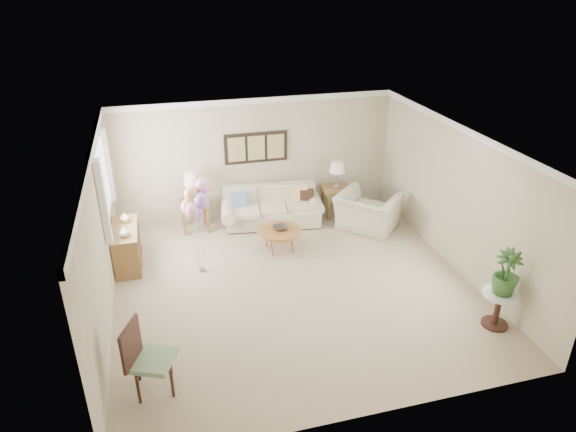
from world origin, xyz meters
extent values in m
plane|color=tan|center=(0.00, 0.00, 0.00)|extent=(6.00, 6.00, 0.00)
cube|color=beige|center=(0.00, 3.00, 1.30)|extent=(6.00, 0.04, 2.60)
cube|color=beige|center=(0.00, -3.00, 1.30)|extent=(6.00, 0.04, 2.60)
cube|color=beige|center=(-3.00, 0.00, 1.30)|extent=(0.04, 6.00, 2.60)
cube|color=beige|center=(3.00, 0.00, 1.30)|extent=(0.04, 6.00, 2.60)
cube|color=white|center=(0.00, 0.00, 2.59)|extent=(6.00, 6.00, 0.02)
cube|color=white|center=(0.00, 2.97, 2.54)|extent=(6.00, 0.06, 0.12)
cube|color=white|center=(-2.97, 0.00, 2.54)|extent=(0.06, 6.00, 0.12)
cube|color=white|center=(2.97, 0.00, 2.54)|extent=(0.06, 6.00, 0.12)
cube|color=white|center=(-2.98, 1.50, 1.65)|extent=(0.04, 1.40, 1.20)
cube|color=white|center=(-2.94, 0.65, 1.65)|extent=(0.10, 0.22, 1.40)
cube|color=white|center=(-2.94, 2.35, 1.65)|extent=(0.10, 0.22, 1.40)
cube|color=black|center=(0.00, 2.97, 1.55)|extent=(1.35, 0.04, 0.65)
cube|color=#8C8C59|center=(-0.42, 2.94, 1.55)|extent=(0.36, 0.02, 0.52)
cube|color=#8C8C59|center=(0.00, 2.94, 1.55)|extent=(0.36, 0.02, 0.52)
cube|color=#8C8C59|center=(0.42, 2.94, 1.55)|extent=(0.36, 0.02, 0.52)
cube|color=beige|center=(0.20, 2.41, 0.20)|extent=(2.07, 1.07, 0.32)
cube|color=beige|center=(0.20, 2.70, 0.56)|extent=(1.99, 0.47, 0.50)
cylinder|color=beige|center=(-0.74, 2.41, 0.41)|extent=(0.40, 0.84, 0.29)
cylinder|color=beige|center=(1.15, 2.41, 0.41)|extent=(0.40, 0.84, 0.29)
cube|color=beige|center=(-0.36, 2.36, 0.40)|extent=(0.62, 0.72, 0.11)
cube|color=beige|center=(0.20, 2.36, 0.40)|extent=(0.62, 0.72, 0.11)
cube|color=beige|center=(0.77, 2.36, 0.40)|extent=(0.62, 0.72, 0.11)
cube|color=#6C92B4|center=(-0.50, 2.51, 0.59)|extent=(0.34, 0.11, 0.34)
cube|color=#E6B772|center=(0.83, 2.51, 0.59)|extent=(0.34, 0.11, 0.34)
cube|color=#341D15|center=(0.97, 2.45, 0.54)|extent=(0.31, 0.09, 0.31)
cube|color=beige|center=(0.20, 2.41, 0.02)|extent=(1.80, 0.72, 0.04)
cube|color=brown|center=(-1.41, 2.58, 0.59)|extent=(0.58, 0.53, 0.08)
cube|color=brown|center=(-1.65, 2.36, 0.28)|extent=(0.05, 0.05, 0.55)
cube|color=brown|center=(-1.18, 2.36, 0.28)|extent=(0.05, 0.05, 0.55)
cube|color=brown|center=(-1.65, 2.79, 0.28)|extent=(0.05, 0.05, 0.55)
cube|color=brown|center=(-1.18, 2.79, 0.28)|extent=(0.05, 0.05, 0.55)
cube|color=brown|center=(1.66, 2.50, 0.61)|extent=(0.60, 0.54, 0.09)
cube|color=brown|center=(1.42, 2.28, 0.28)|extent=(0.05, 0.05, 0.56)
cube|color=brown|center=(1.90, 2.28, 0.28)|extent=(0.05, 0.05, 0.56)
cube|color=brown|center=(1.42, 2.71, 0.28)|extent=(0.05, 0.05, 0.56)
cube|color=brown|center=(1.90, 2.71, 0.28)|extent=(0.05, 0.05, 0.56)
cylinder|color=gray|center=(-1.41, 2.58, 0.67)|extent=(0.15, 0.15, 0.06)
cylinder|color=gray|center=(-1.41, 2.58, 0.86)|extent=(0.04, 0.04, 0.32)
cone|color=silver|center=(-1.41, 2.58, 1.15)|extent=(0.36, 0.36, 0.26)
cylinder|color=gray|center=(1.66, 2.50, 0.68)|extent=(0.14, 0.14, 0.06)
cylinder|color=gray|center=(1.66, 2.50, 0.86)|extent=(0.04, 0.04, 0.30)
cone|color=silver|center=(1.66, 2.50, 1.13)|extent=(0.34, 0.34, 0.24)
cylinder|color=#A7772F|center=(0.07, 1.29, 0.41)|extent=(0.85, 0.85, 0.05)
cylinder|color=#A7772F|center=(0.27, 1.49, 0.19)|extent=(0.03, 0.03, 0.38)
cylinder|color=#A7772F|center=(-0.13, 1.49, 0.19)|extent=(0.03, 0.03, 0.38)
cylinder|color=#A7772F|center=(-0.13, 1.09, 0.19)|extent=(0.03, 0.03, 0.38)
cylinder|color=#A7772F|center=(0.27, 1.09, 0.19)|extent=(0.03, 0.03, 0.38)
imported|color=#312A28|center=(0.10, 1.30, 0.47)|extent=(0.29, 0.29, 0.07)
imported|color=beige|center=(2.06, 1.68, 0.38)|extent=(1.56, 1.57, 0.77)
cylinder|color=silver|center=(2.69, -1.85, 0.57)|extent=(0.54, 0.54, 0.04)
cylinder|color=#341914|center=(2.69, -1.85, 0.28)|extent=(0.09, 0.09, 0.54)
cylinder|color=#341914|center=(2.69, -1.85, 0.00)|extent=(0.40, 0.40, 0.01)
imported|color=#284F21|center=(2.71, -1.86, 0.95)|extent=(0.50, 0.50, 0.71)
cube|color=#82A580|center=(-2.39, -1.85, 0.47)|extent=(0.68, 0.68, 0.07)
cylinder|color=#341914|center=(-2.60, -2.06, 0.22)|extent=(0.04, 0.04, 0.43)
cylinder|color=#341914|center=(-2.18, -2.06, 0.22)|extent=(0.04, 0.04, 0.43)
cylinder|color=#341914|center=(-2.60, -1.64, 0.22)|extent=(0.04, 0.04, 0.43)
cylinder|color=#341914|center=(-2.18, -1.64, 0.22)|extent=(0.04, 0.04, 0.43)
cube|color=#341914|center=(-2.62, -1.85, 0.78)|extent=(0.24, 0.47, 0.57)
cube|color=brown|center=(-2.76, 1.50, 0.37)|extent=(0.45, 1.20, 0.74)
cube|color=#341914|center=(-2.75, 1.20, 0.37)|extent=(0.46, 0.02, 0.70)
cube|color=#341914|center=(-2.75, 1.80, 0.37)|extent=(0.46, 0.02, 0.70)
imported|color=silver|center=(-2.74, 1.17, 0.83)|extent=(0.23, 0.23, 0.18)
imported|color=#ABB69D|center=(-2.74, 1.76, 0.83)|extent=(0.18, 0.18, 0.18)
cube|color=gray|center=(-1.48, 0.89, 0.04)|extent=(0.09, 0.09, 0.07)
ellipsoid|color=#FB9ACE|center=(-1.56, 0.79, 1.27)|extent=(0.25, 0.25, 0.29)
cylinder|color=silver|center=(-1.52, 0.84, 0.60)|extent=(0.01, 0.01, 1.05)
ellipsoid|color=#A27BDD|center=(-1.40, 0.81, 1.42)|extent=(0.25, 0.25, 0.29)
cylinder|color=silver|center=(-1.44, 0.85, 0.67)|extent=(0.01, 0.01, 1.20)
ellipsoid|color=#E0AF61|center=(-1.55, 0.95, 1.49)|extent=(0.25, 0.25, 0.29)
cylinder|color=silver|center=(-1.52, 0.92, 0.71)|extent=(0.01, 0.01, 1.27)
ellipsoid|color=#FB9ACE|center=(-1.34, 1.00, 1.62)|extent=(0.25, 0.25, 0.29)
cylinder|color=silver|center=(-1.41, 0.95, 0.77)|extent=(0.01, 0.01, 1.40)
ellipsoid|color=#A27BDD|center=(-1.51, 0.82, 1.24)|extent=(0.25, 0.25, 0.29)
cylinder|color=silver|center=(-1.50, 0.85, 0.58)|extent=(0.01, 0.01, 1.02)
ellipsoid|color=#FB9ACE|center=(-1.62, 0.93, 1.28)|extent=(0.25, 0.25, 0.29)
cylinder|color=silver|center=(-1.55, 0.91, 0.60)|extent=(0.01, 0.01, 1.06)
camera|label=1|loc=(-2.04, -7.19, 4.97)|focal=32.00mm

